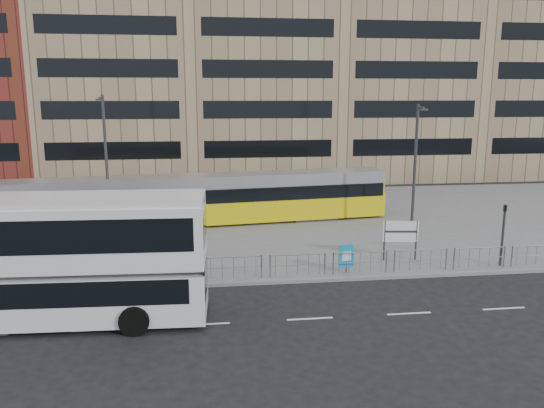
{
  "coord_description": "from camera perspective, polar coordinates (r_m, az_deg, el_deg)",
  "views": [
    {
      "loc": [
        -1.86,
        -22.84,
        8.48
      ],
      "look_at": [
        1.78,
        6.0,
        2.51
      ],
      "focal_mm": 35.0,
      "sensor_mm": 36.0,
      "label": 1
    }
  ],
  "objects": [
    {
      "name": "station_sign",
      "position": [
        27.83,
        13.66,
        -3.08
      ],
      "size": [
        1.79,
        0.32,
        2.07
      ],
      "rotation": [
        0.0,
        0.0,
        -0.14
      ],
      "color": "#2D2D30",
      "rests_on": "plaza"
    },
    {
      "name": "ground",
      "position": [
        24.43,
        -2.42,
        -8.71
      ],
      "size": [
        120.0,
        120.0,
        0.0
      ],
      "primitive_type": "plane",
      "color": "black",
      "rests_on": "ground"
    },
    {
      "name": "ad_panel",
      "position": [
        25.61,
        8.02,
        -5.61
      ],
      "size": [
        0.73,
        0.16,
        1.37
      ],
      "rotation": [
        0.0,
        0.0,
        0.14
      ],
      "color": "#2D2D30",
      "rests_on": "plaza"
    },
    {
      "name": "double_decker_bus",
      "position": [
        21.53,
        -23.57,
        -5.18
      ],
      "size": [
        12.23,
        3.5,
        4.85
      ],
      "rotation": [
        0.0,
        0.0,
        -0.04
      ],
      "color": "white",
      "rests_on": "ground"
    },
    {
      "name": "plaza",
      "position": [
        35.89,
        -4.03,
        -1.96
      ],
      "size": [
        64.0,
        24.0,
        0.15
      ],
      "primitive_type": "cube",
      "color": "slate",
      "rests_on": "ground"
    },
    {
      "name": "pedestrian",
      "position": [
        28.06,
        -17.29,
        -4.17
      ],
      "size": [
        0.67,
        0.81,
        1.91
      ],
      "primitive_type": "imported",
      "rotation": [
        0.0,
        0.0,
        1.93
      ],
      "color": "black",
      "rests_on": "plaza"
    },
    {
      "name": "building_row",
      "position": [
        57.38,
        -3.93,
        16.02
      ],
      "size": [
        70.4,
        18.4,
        31.2
      ],
      "color": "maroon",
      "rests_on": "ground"
    },
    {
      "name": "pedestrian_barrier",
      "position": [
        24.81,
        2.1,
        -5.98
      ],
      "size": [
        32.07,
        0.07,
        1.1
      ],
      "color": "gray",
      "rests_on": "plaza"
    },
    {
      "name": "tram",
      "position": [
        34.87,
        -9.75,
        0.37
      ],
      "size": [
        27.74,
        5.86,
        3.26
      ],
      "rotation": [
        0.0,
        0.0,
        0.12
      ],
      "color": "yellow",
      "rests_on": "plaza"
    },
    {
      "name": "kerb",
      "position": [
        24.45,
        -2.43,
        -8.5
      ],
      "size": [
        64.0,
        0.25,
        0.17
      ],
      "primitive_type": "cube",
      "color": "gray",
      "rests_on": "ground"
    },
    {
      "name": "lamp_post_east",
      "position": [
        33.51,
        15.17,
        4.27
      ],
      "size": [
        0.45,
        1.04,
        7.82
      ],
      "color": "#2D2D30",
      "rests_on": "plaza"
    },
    {
      "name": "traffic_light_east",
      "position": [
        28.44,
        23.64,
        -2.29
      ],
      "size": [
        0.22,
        0.24,
        3.1
      ],
      "rotation": [
        0.0,
        0.0,
        -0.3
      ],
      "color": "#2D2D30",
      "rests_on": "plaza"
    },
    {
      "name": "lamp_post_west",
      "position": [
        34.13,
        -17.42,
        4.75
      ],
      "size": [
        0.45,
        1.04,
        8.39
      ],
      "color": "#2D2D30",
      "rests_on": "plaza"
    },
    {
      "name": "traffic_light_west",
      "position": [
        25.13,
        -21.21,
        -3.84
      ],
      "size": [
        0.18,
        0.21,
        3.1
      ],
      "rotation": [
        0.0,
        0.0,
        0.1
      ],
      "color": "#2D2D30",
      "rests_on": "plaza"
    },
    {
      "name": "road_markings",
      "position": [
        20.85,
        1.34,
        -12.37
      ],
      "size": [
        62.0,
        0.12,
        0.01
      ],
      "primitive_type": "cube",
      "color": "white",
      "rests_on": "ground"
    }
  ]
}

